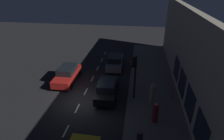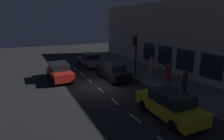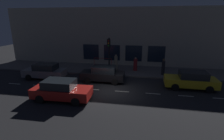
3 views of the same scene
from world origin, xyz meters
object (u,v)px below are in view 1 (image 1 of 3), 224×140
(traffic_light, at_px, (134,71))
(parked_car_1, at_px, (67,74))
(pedestrian_2, at_px, (155,113))
(parked_car_2, at_px, (115,62))
(pedestrian_0, at_px, (152,94))
(parked_car_0, at_px, (107,89))

(traffic_light, bearing_deg, parked_car_1, 161.25)
(pedestrian_2, bearing_deg, parked_car_2, -23.85)
(traffic_light, xyz_separation_m, pedestrian_0, (1.59, -0.52, -1.76))
(pedestrian_2, bearing_deg, traffic_light, -16.71)
(pedestrian_0, bearing_deg, parked_car_0, 86.60)
(parked_car_0, xyz_separation_m, pedestrian_2, (4.03, -2.95, 0.08))
(parked_car_2, distance_m, pedestrian_2, 10.00)
(parked_car_0, distance_m, parked_car_2, 6.15)
(traffic_light, bearing_deg, pedestrian_0, -18.09)
(pedestrian_0, xyz_separation_m, pedestrian_2, (0.14, -2.29, -0.14))
(traffic_light, bearing_deg, pedestrian_2, -58.34)
(parked_car_1, height_order, parked_car_2, same)
(parked_car_1, distance_m, parked_car_2, 5.94)
(parked_car_0, relative_size, pedestrian_2, 2.69)
(parked_car_2, xyz_separation_m, pedestrian_2, (4.15, -9.10, 0.08))
(parked_car_0, bearing_deg, pedestrian_0, -10.81)
(pedestrian_2, bearing_deg, parked_car_0, 5.44)
(parked_car_0, distance_m, parked_car_1, 5.04)
(parked_car_1, relative_size, pedestrian_0, 2.40)
(parked_car_0, bearing_deg, parked_car_1, 153.17)
(traffic_light, relative_size, pedestrian_2, 2.47)
(traffic_light, height_order, pedestrian_2, traffic_light)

